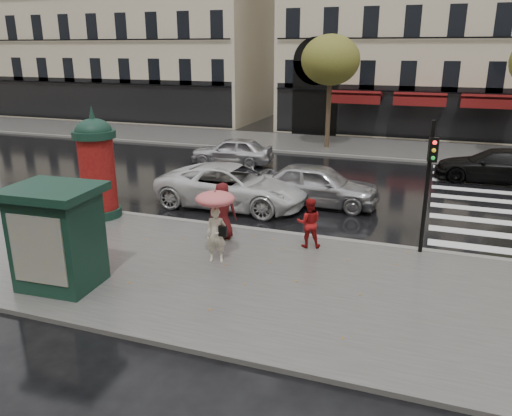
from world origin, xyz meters
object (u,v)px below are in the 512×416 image
at_px(car_silver, 317,185).
at_px(car_far_silver, 232,151).
at_px(morris_column, 97,165).
at_px(car_white, 232,186).
at_px(woman_umbrella, 216,215).
at_px(car_black, 495,166).
at_px(traffic_light, 429,175).
at_px(newsstand, 57,236).
at_px(man_burgundy, 222,211).
at_px(woman_red, 309,223).

height_order(car_silver, car_far_silver, car_silver).
relative_size(morris_column, car_white, 0.68).
bearing_deg(car_far_silver, car_silver, 40.95).
bearing_deg(car_silver, car_far_silver, 47.82).
relative_size(woman_umbrella, car_far_silver, 0.49).
bearing_deg(car_black, morris_column, -52.24).
xyz_separation_m(woman_umbrella, traffic_light, (5.42, 2.56, 0.97)).
bearing_deg(car_far_silver, newsstand, -0.79).
relative_size(car_silver, car_far_silver, 1.12).
distance_m(man_burgundy, newsstand, 5.09).
bearing_deg(woman_umbrella, car_white, 107.59).
distance_m(woman_umbrella, morris_column, 5.95).
xyz_separation_m(woman_red, car_far_silver, (-6.59, 10.03, -0.16)).
height_order(woman_umbrella, newsstand, newsstand).
bearing_deg(morris_column, car_far_silver, 83.60).
bearing_deg(woman_umbrella, car_silver, 78.02).
bearing_deg(car_black, newsstand, -35.88).
bearing_deg(car_silver, man_burgundy, 159.05).
height_order(morris_column, car_black, morris_column).
distance_m(woman_umbrella, newsstand, 4.08).
relative_size(morris_column, car_black, 0.75).
distance_m(man_burgundy, car_silver, 5.19).
relative_size(newsstand, car_silver, 0.54).
xyz_separation_m(morris_column, traffic_light, (10.91, 0.33, 0.47)).
bearing_deg(car_far_silver, traffic_light, 40.36).
xyz_separation_m(woman_umbrella, car_white, (-1.66, 5.24, -0.69)).
bearing_deg(traffic_light, morris_column, -178.28).
relative_size(man_burgundy, car_black, 0.34).
bearing_deg(woman_umbrella, car_far_silver, 110.25).
xyz_separation_m(car_silver, car_white, (-3.04, -1.29, -0.01)).
distance_m(woman_red, man_burgundy, 2.74).
bearing_deg(man_burgundy, car_silver, -121.49).
height_order(car_silver, car_black, car_silver).
xyz_separation_m(woman_umbrella, car_silver, (1.38, 6.52, -0.69)).
xyz_separation_m(woman_red, car_white, (-3.84, 3.33, -0.07)).
height_order(car_silver, car_white, car_silver).
distance_m(car_silver, car_black, 9.22).
xyz_separation_m(traffic_light, car_black, (2.82, 10.13, -1.71)).
bearing_deg(car_far_silver, car_white, 16.29).
bearing_deg(newsstand, woman_red, 41.15).
distance_m(newsstand, car_silver, 10.25).
bearing_deg(man_burgundy, traffic_light, 178.44).
relative_size(man_burgundy, newsstand, 0.69).
relative_size(woman_umbrella, car_silver, 0.44).
height_order(woman_red, car_far_silver, woman_red).
bearing_deg(morris_column, car_white, 38.09).
height_order(car_black, car_far_silver, car_black).
bearing_deg(woman_red, car_silver, -95.53).
bearing_deg(morris_column, car_silver, 31.97).
relative_size(traffic_light, car_far_silver, 0.91).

